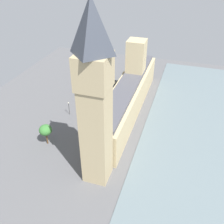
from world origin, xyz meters
TOP-DOWN VIEW (x-y plane):
  - ground_plane at (0.00, 0.00)m, footprint 146.51×146.51m
  - river_thames at (-31.68, 0.00)m, footprint 38.28×131.86m
  - parliament_building at (-2.00, -1.97)m, footprint 12.21×76.51m
  - clock_tower at (-2.81, 43.16)m, footprint 9.36×9.36m
  - car_silver_far_end at (12.90, -26.29)m, footprint 1.95×4.23m
  - car_black_near_tower at (12.60, -18.20)m, footprint 1.98×4.18m
  - double_decker_bus_opposite_hall at (12.17, -0.59)m, footprint 3.10×10.62m
  - car_yellow_cab_leading at (14.13, 16.95)m, footprint 2.22×4.67m
  - pedestrian_midblock at (5.82, 17.17)m, footprint 0.57×0.64m
  - pedestrian_by_river_gate at (6.73, -27.77)m, footprint 0.66×0.60m
  - pedestrian_kerbside at (6.12, -30.08)m, footprint 0.43×0.54m
  - plane_tree_corner at (22.76, 33.44)m, footprint 5.09×5.09m
  - plane_tree_under_trees at (22.78, -23.78)m, footprint 6.14×6.14m
  - plane_tree_trailing at (22.31, -24.24)m, footprint 6.82×6.82m
  - plane_tree_slot_10 at (23.01, -10.66)m, footprint 6.21×6.21m
  - street_lamp_slot_11 at (23.61, 11.27)m, footprint 0.56×0.56m
  - street_lamp_slot_12 at (23.11, -14.41)m, footprint 0.56×0.56m

SIDE VIEW (x-z plane):
  - ground_plane at x=0.00m, z-range 0.00..0.00m
  - river_thames at x=-31.68m, z-range 0.00..0.25m
  - pedestrian_kerbside at x=6.12m, z-range -0.08..1.45m
  - pedestrian_midblock at x=5.82m, z-range -0.08..1.47m
  - pedestrian_by_river_gate at x=6.73m, z-range -0.08..1.49m
  - car_black_near_tower at x=12.60m, z-range 0.02..1.76m
  - car_silver_far_end at x=12.90m, z-range 0.02..1.76m
  - car_yellow_cab_leading at x=14.13m, z-range 0.02..1.76m
  - double_decker_bus_opposite_hall at x=12.17m, z-range 0.26..5.01m
  - street_lamp_slot_12 at x=23.11m, z-range 1.17..6.77m
  - street_lamp_slot_11 at x=23.61m, z-range 1.29..7.95m
  - plane_tree_slot_10 at x=23.01m, z-range 1.63..10.22m
  - plane_tree_corner at x=22.76m, z-range 2.29..11.33m
  - plane_tree_under_trees at x=22.78m, z-range 2.37..12.41m
  - plane_tree_trailing at x=22.31m, z-range 2.31..12.78m
  - parliament_building at x=-2.00m, z-range -6.83..24.11m
  - clock_tower at x=-2.81m, z-range 1.06..60.62m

